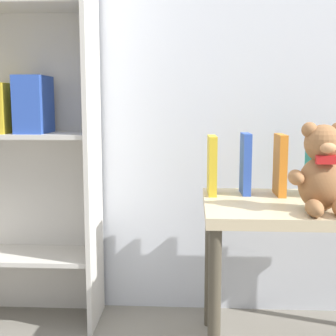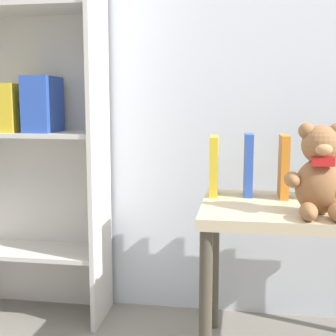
% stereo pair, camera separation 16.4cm
% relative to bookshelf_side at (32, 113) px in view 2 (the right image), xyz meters
% --- Properties ---
extents(wall_back, '(4.80, 0.06, 2.50)m').
position_rel_bookshelf_side_xyz_m(wall_back, '(0.83, 0.14, 0.40)').
color(wall_back, silver).
rests_on(wall_back, ground_plane).
extents(bookshelf_side, '(0.60, 0.25, 1.53)m').
position_rel_bookshelf_side_xyz_m(bookshelf_side, '(0.00, 0.00, 0.00)').
color(bookshelf_side, beige).
rests_on(bookshelf_side, ground_plane).
extents(display_table, '(0.67, 0.49, 0.56)m').
position_rel_bookshelf_side_xyz_m(display_table, '(1.06, -0.25, -0.37)').
color(display_table, beige).
rests_on(display_table, ground_plane).
extents(teddy_bear, '(0.21, 0.19, 0.28)m').
position_rel_bookshelf_side_xyz_m(teddy_bear, '(1.08, -0.38, -0.17)').
color(teddy_bear, '#99663D').
rests_on(teddy_bear, display_table).
extents(book_standing_yellow, '(0.03, 0.13, 0.21)m').
position_rel_bookshelf_side_xyz_m(book_standing_yellow, '(0.75, -0.13, -0.18)').
color(book_standing_yellow, gold).
rests_on(book_standing_yellow, display_table).
extents(book_standing_blue, '(0.03, 0.11, 0.22)m').
position_rel_bookshelf_side_xyz_m(book_standing_blue, '(0.87, -0.12, -0.18)').
color(book_standing_blue, '#2D51B7').
rests_on(book_standing_blue, display_table).
extents(book_standing_orange, '(0.03, 0.13, 0.22)m').
position_rel_bookshelf_side_xyz_m(book_standing_orange, '(1.00, -0.13, -0.18)').
color(book_standing_orange, orange).
rests_on(book_standing_orange, display_table).
extents(book_standing_teal, '(0.04, 0.14, 0.20)m').
position_rel_bookshelf_side_xyz_m(book_standing_teal, '(1.12, -0.13, -0.19)').
color(book_standing_teal, teal).
rests_on(book_standing_teal, display_table).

